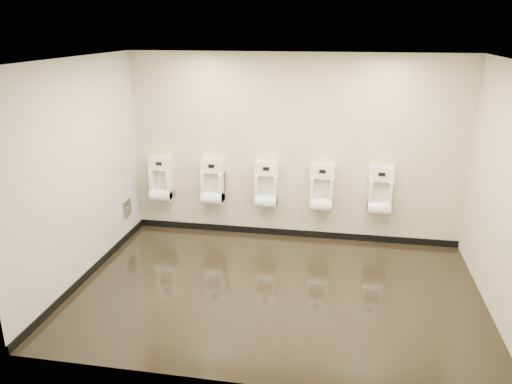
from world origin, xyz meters
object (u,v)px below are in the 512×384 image
at_px(urinal_3, 322,191).
at_px(urinal_4, 380,194).
at_px(urinal_1, 213,185).
at_px(access_panel, 127,208).
at_px(urinal_0, 161,182).
at_px(urinal_2, 266,188).

xyz_separation_m(urinal_3, urinal_4, (0.85, 0.00, 0.00)).
height_order(urinal_1, urinal_3, same).
relative_size(access_panel, urinal_1, 0.36).
bearing_deg(urinal_1, urinal_4, 0.00).
bearing_deg(access_panel, urinal_0, 45.88).
bearing_deg(urinal_3, urinal_0, 180.00).
xyz_separation_m(access_panel, urinal_4, (3.77, 0.43, 0.31)).
bearing_deg(urinal_2, urinal_3, 0.00).
distance_m(access_panel, urinal_2, 2.16).
bearing_deg(urinal_4, urinal_2, 180.00).
distance_m(access_panel, urinal_1, 1.36).
distance_m(urinal_1, urinal_4, 2.52).
relative_size(urinal_1, urinal_4, 1.00).
relative_size(urinal_0, urinal_4, 1.00).
bearing_deg(urinal_1, urinal_0, 180.00).
relative_size(urinal_2, urinal_3, 1.00).
distance_m(access_panel, urinal_4, 3.81).
xyz_separation_m(urinal_0, urinal_1, (0.84, 0.00, 0.00)).
bearing_deg(access_panel, urinal_1, 18.86).
bearing_deg(urinal_4, urinal_0, 180.00).
distance_m(urinal_3, urinal_4, 0.85).
xyz_separation_m(urinal_0, urinal_2, (1.68, 0.00, 0.00)).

